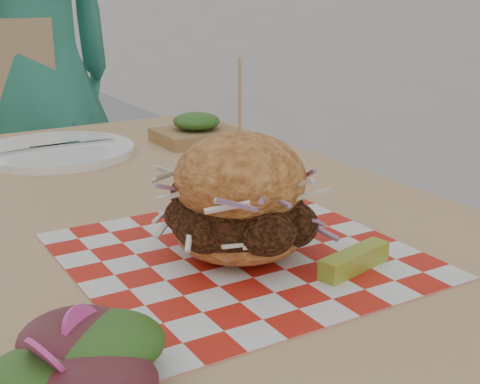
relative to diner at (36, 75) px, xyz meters
The scene contains 8 objects.
diner is the anchor object (origin of this frame).
patio_table 1.19m from the diner, 98.41° to the right, with size 0.80×1.20×0.75m.
paper_liner 1.36m from the diner, 95.48° to the right, with size 0.36×0.36×0.00m, color red.
sandwich 1.36m from the diner, 95.48° to the right, with size 0.19×0.19×0.22m.
pickle_spear 1.46m from the diner, 91.92° to the right, with size 0.10×0.02×0.02m, color #97AB31.
side_salad 1.56m from the diner, 103.64° to the right, with size 0.13×0.14×0.05m.
place_setting 0.82m from the diner, 102.26° to the right, with size 0.27×0.27×0.02m.
kraft_tray 0.84m from the diner, 84.15° to the right, with size 0.15×0.12×0.06m.
Camera 1 is at (-0.19, -0.73, 1.04)m, focal length 50.00 mm.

